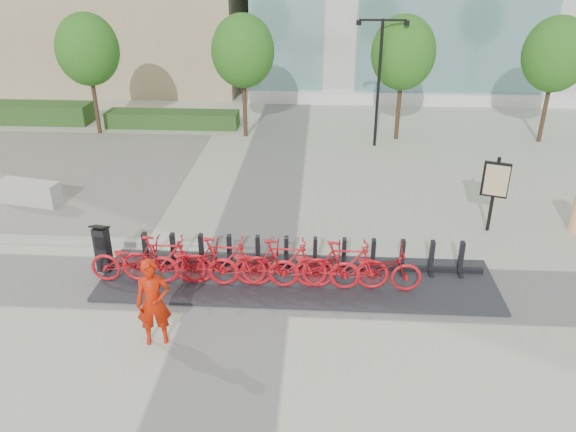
# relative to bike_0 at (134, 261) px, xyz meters

# --- Properties ---
(ground) EXTENTS (120.00, 120.00, 0.00)m
(ground) POSITION_rel_bike_0_xyz_m (2.60, 0.05, -0.64)
(ground) COLOR #AEAF97
(hedge_b) EXTENTS (6.00, 1.20, 0.70)m
(hedge_b) POSITION_rel_bike_0_xyz_m (-2.40, 13.25, -0.29)
(hedge_b) COLOR #214018
(hedge_b) RESTS_ON ground
(tree_0) EXTENTS (2.60, 2.60, 5.10)m
(tree_0) POSITION_rel_bike_0_xyz_m (-5.40, 12.05, 2.95)
(tree_0) COLOR brown
(tree_0) RESTS_ON ground
(tree_1) EXTENTS (2.60, 2.60, 5.10)m
(tree_1) POSITION_rel_bike_0_xyz_m (1.10, 12.05, 2.95)
(tree_1) COLOR brown
(tree_1) RESTS_ON ground
(tree_2) EXTENTS (2.60, 2.60, 5.10)m
(tree_2) POSITION_rel_bike_0_xyz_m (7.60, 12.05, 2.95)
(tree_2) COLOR brown
(tree_2) RESTS_ON ground
(tree_3) EXTENTS (2.60, 2.60, 5.10)m
(tree_3) POSITION_rel_bike_0_xyz_m (13.60, 12.05, 2.95)
(tree_3) COLOR brown
(tree_3) RESTS_ON ground
(streetlamp) EXTENTS (2.00, 0.20, 5.00)m
(streetlamp) POSITION_rel_bike_0_xyz_m (6.60, 11.05, 2.49)
(streetlamp) COLOR black
(streetlamp) RESTS_ON ground
(dock_pad) EXTENTS (9.60, 2.40, 0.08)m
(dock_pad) POSITION_rel_bike_0_xyz_m (3.90, 0.35, -0.60)
(dock_pad) COLOR #25262B
(dock_pad) RESTS_ON ground
(dock_rail_posts) EXTENTS (8.02, 0.50, 0.85)m
(dock_rail_posts) POSITION_rel_bike_0_xyz_m (3.96, 0.82, -0.13)
(dock_rail_posts) COLOR black
(dock_rail_posts) RESTS_ON dock_pad
(bike_0) EXTENTS (2.13, 0.74, 1.12)m
(bike_0) POSITION_rel_bike_0_xyz_m (0.00, 0.00, 0.00)
(bike_0) COLOR #B01119
(bike_0) RESTS_ON dock_pad
(bike_1) EXTENTS (2.07, 0.58, 1.24)m
(bike_1) POSITION_rel_bike_0_xyz_m (0.72, 0.00, 0.06)
(bike_1) COLOR #B01119
(bike_1) RESTS_ON dock_pad
(bike_2) EXTENTS (2.13, 0.74, 1.12)m
(bike_2) POSITION_rel_bike_0_xyz_m (1.44, 0.00, 0.00)
(bike_2) COLOR #B01119
(bike_2) RESTS_ON dock_pad
(bike_3) EXTENTS (2.07, 0.58, 1.24)m
(bike_3) POSITION_rel_bike_0_xyz_m (2.16, 0.00, 0.06)
(bike_3) COLOR #B01119
(bike_3) RESTS_ON dock_pad
(bike_4) EXTENTS (2.13, 0.74, 1.12)m
(bike_4) POSITION_rel_bike_0_xyz_m (2.88, 0.00, 0.00)
(bike_4) COLOR #B01119
(bike_4) RESTS_ON dock_pad
(bike_5) EXTENTS (2.07, 0.58, 1.24)m
(bike_5) POSITION_rel_bike_0_xyz_m (3.60, 0.00, 0.06)
(bike_5) COLOR #B01119
(bike_5) RESTS_ON dock_pad
(bike_6) EXTENTS (2.13, 0.74, 1.12)m
(bike_6) POSITION_rel_bike_0_xyz_m (4.32, 0.00, 0.00)
(bike_6) COLOR #B01119
(bike_6) RESTS_ON dock_pad
(bike_7) EXTENTS (2.07, 0.58, 1.24)m
(bike_7) POSITION_rel_bike_0_xyz_m (5.04, 0.00, 0.06)
(bike_7) COLOR #B01119
(bike_7) RESTS_ON dock_pad
(bike_8) EXTENTS (2.13, 0.74, 1.12)m
(bike_8) POSITION_rel_bike_0_xyz_m (5.76, 0.00, 0.00)
(bike_8) COLOR #B01119
(bike_8) RESTS_ON dock_pad
(kiosk) EXTENTS (0.45, 0.39, 1.29)m
(kiosk) POSITION_rel_bike_0_xyz_m (-0.92, 0.46, 0.06)
(kiosk) COLOR black
(kiosk) RESTS_ON dock_pad
(worker_red) EXTENTS (0.79, 0.61, 1.91)m
(worker_red) POSITION_rel_bike_0_xyz_m (1.11, -2.14, 0.32)
(worker_red) COLOR #AF1A04
(worker_red) RESTS_ON ground
(jersey_barrier) EXTENTS (2.06, 0.95, 0.77)m
(jersey_barrier) POSITION_rel_bike_0_xyz_m (-4.79, 4.46, -0.26)
(jersey_barrier) COLOR #AFADA1
(jersey_barrier) RESTS_ON ground
(map_sign) EXTENTS (0.72, 0.34, 2.23)m
(map_sign) POSITION_rel_bike_0_xyz_m (9.28, 3.47, 0.84)
(map_sign) COLOR black
(map_sign) RESTS_ON ground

